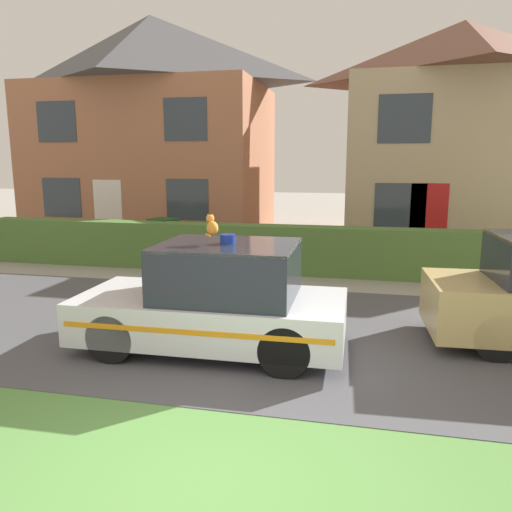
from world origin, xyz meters
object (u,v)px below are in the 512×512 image
object	(u,v)px
cat	(212,227)
house_left	(154,126)
wheelie_bin	(164,240)
police_car	(217,300)
house_right	(458,134)

from	to	relation	value
cat	house_left	distance (m)	12.73
wheelie_bin	police_car	bearing A→B (deg)	-45.64
house_right	wheelie_bin	distance (m)	9.99
police_car	house_left	size ratio (longest dim) A/B	0.45
cat	house_left	xyz separation A→B (m)	(-5.71, 11.17, 2.17)
cat	house_right	size ratio (longest dim) A/B	0.05
house_left	house_right	world-z (taller)	house_left
police_car	cat	world-z (taller)	cat
house_left	wheelie_bin	distance (m)	6.75
house_left	house_right	xyz separation A→B (m)	(10.55, -0.17, -0.42)
house_left	house_right	distance (m)	10.56
house_right	wheelie_bin	world-z (taller)	house_right
cat	house_right	world-z (taller)	house_right
house_left	wheelie_bin	size ratio (longest dim) A/B	7.13
police_car	house_left	xyz separation A→B (m)	(-5.74, 11.06, 3.24)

